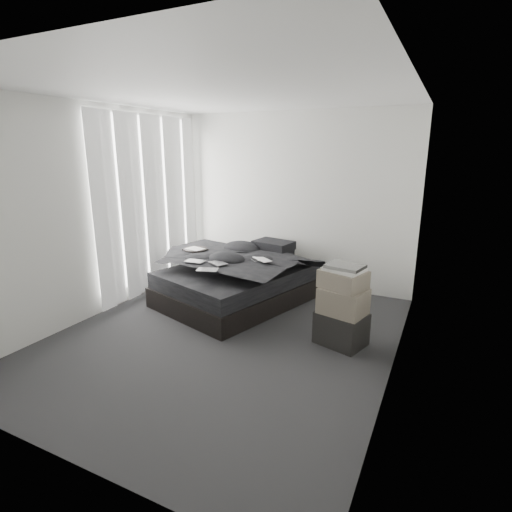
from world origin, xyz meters
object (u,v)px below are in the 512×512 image
at_px(bed, 237,292).
at_px(laptop, 259,255).
at_px(box_lower, 341,328).
at_px(side_stand, 196,270).

height_order(bed, laptop, laptop).
bearing_deg(bed, laptop, 7.50).
bearing_deg(box_lower, laptop, 155.94).
xyz_separation_m(laptop, side_stand, (-1.12, 0.17, -0.40)).
bearing_deg(bed, box_lower, -4.22).
xyz_separation_m(side_stand, box_lower, (2.37, -0.73, -0.14)).
relative_size(laptop, box_lower, 0.65).
bearing_deg(laptop, side_stand, -153.89).
relative_size(side_stand, box_lower, 1.31).
height_order(side_stand, box_lower, side_stand).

